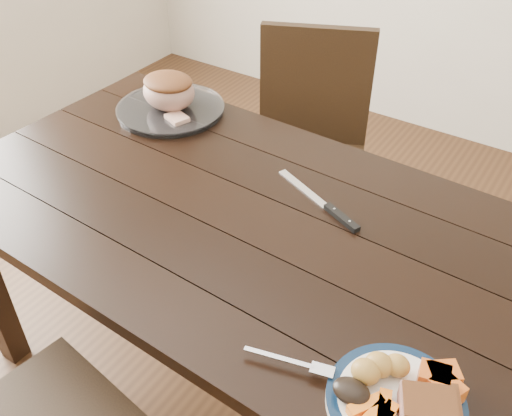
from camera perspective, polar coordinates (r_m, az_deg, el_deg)
The scene contains 15 objects.
ground at distance 2.03m, azimuth -1.63°, elevation -16.90°, with size 4.00×4.00×0.00m, color #472B16.
dining_table at distance 1.54m, azimuth -2.06°, elevation -2.78°, with size 1.63×0.95×0.75m.
chair_far at distance 2.20m, azimuth 5.42°, elevation 6.65°, with size 0.56×0.56×0.93m.
dinner_plate at distance 1.11m, azimuth 13.76°, elevation -18.37°, with size 0.25×0.25×0.02m, color white.
plate_rim at distance 1.11m, azimuth 13.83°, elevation -18.13°, with size 0.25×0.25×0.02m, color #0A1D36.
serving_platter at distance 1.93m, azimuth -8.52°, elevation 9.67°, with size 0.35×0.35×0.02m, color white.
pork_slice at distance 1.08m, azimuth 16.80°, elevation -18.71°, with size 0.10×0.08×0.04m, color tan.
roasted_potatoes at distance 1.11m, azimuth 12.18°, elevation -15.33°, with size 0.09×0.09×0.05m.
carrot_batons at distance 1.06m, azimuth 12.07°, elevation -19.66°, with size 0.08×0.11×0.02m.
pumpkin_wedges at distance 1.12m, azimuth 18.01°, elevation -16.14°, with size 0.09×0.09×0.04m.
dark_mushroom at distance 1.08m, azimuth 9.53°, elevation -17.63°, with size 0.07×0.05×0.03m, color black.
fork at distance 1.12m, azimuth 3.96°, elevation -15.20°, with size 0.18×0.06×0.00m.
roast_joint at distance 1.90m, azimuth -8.71°, elevation 11.41°, with size 0.18×0.15×0.12m, color tan.
cut_slice at distance 1.84m, azimuth -7.90°, elevation 8.86°, with size 0.07×0.06×0.02m, color tan.
carving_knife at distance 1.48m, azimuth 7.56°, elevation -0.18°, with size 0.30×0.14×0.01m.
Camera 1 is at (0.69, -0.94, 1.67)m, focal length 40.00 mm.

